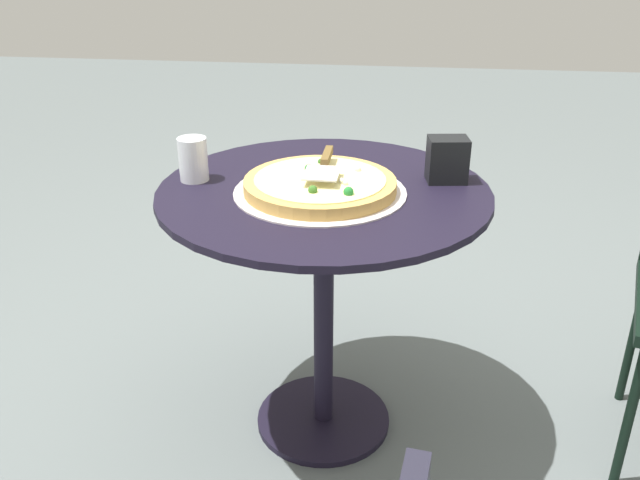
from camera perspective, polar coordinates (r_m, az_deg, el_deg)
ground_plane at (r=2.01m, az=0.28°, el=-14.80°), size 10.00×10.00×0.00m
patio_table at (r=1.71m, az=0.32°, el=-0.59°), size 0.80×0.80×0.71m
pizza_on_tray at (r=1.61m, az=0.01°, el=4.55°), size 0.41×0.41×0.05m
pizza_server at (r=1.63m, az=0.47°, el=6.36°), size 0.08×0.21×0.02m
drinking_cup at (r=1.71m, az=-10.51°, el=6.62°), size 0.07×0.07×0.11m
napkin_dispenser at (r=1.70m, az=10.55°, el=6.59°), size 0.10×0.08×0.11m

